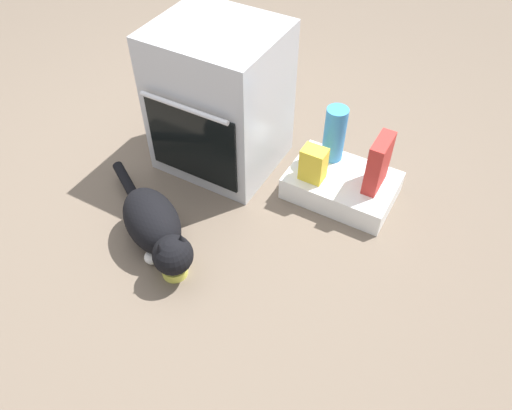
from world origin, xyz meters
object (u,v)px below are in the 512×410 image
water_bottle (335,134)px  cereal_box (378,164)px  oven (220,100)px  cat (155,227)px  food_bowl (175,269)px  pantry_cabinet (341,185)px  snack_bag (313,164)px

water_bottle → cereal_box: bearing=-18.9°
oven → cat: size_ratio=1.03×
oven → water_bottle: (0.57, 0.16, -0.11)m
food_bowl → cereal_box: size_ratio=0.41×
food_bowl → cat: size_ratio=0.15×
cat → food_bowl: bearing=-0.0°
food_bowl → water_bottle: bearing=70.1°
pantry_cabinet → cereal_box: bearing=6.3°
pantry_cabinet → cat: size_ratio=0.72×
food_bowl → water_bottle: (0.34, 0.94, 0.25)m
cereal_box → water_bottle: size_ratio=0.93×
pantry_cabinet → water_bottle: size_ratio=1.78×
pantry_cabinet → water_bottle: 0.26m
snack_bag → cereal_box: 0.31m
water_bottle → food_bowl: bearing=-109.9°
oven → snack_bag: bearing=-3.5°
snack_bag → food_bowl: bearing=-113.1°
food_bowl → cat: (-0.16, 0.09, 0.11)m
cat → snack_bag: size_ratio=4.15×
pantry_cabinet → cat: bearing=-129.6°
snack_bag → cereal_box: (0.29, 0.10, 0.05)m
food_bowl → cat: cat is taller
cat → snack_bag: snack_bag is taller
oven → food_bowl: 0.89m
cat → water_bottle: 0.99m
food_bowl → cereal_box: (0.61, 0.85, 0.24)m
oven → water_bottle: 0.60m
cat → snack_bag: 0.81m
pantry_cabinet → food_bowl: 0.95m
pantry_cabinet → snack_bag: bearing=-147.1°
water_bottle → snack_bag: bearing=-96.3°
pantry_cabinet → oven: bearing=-175.6°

